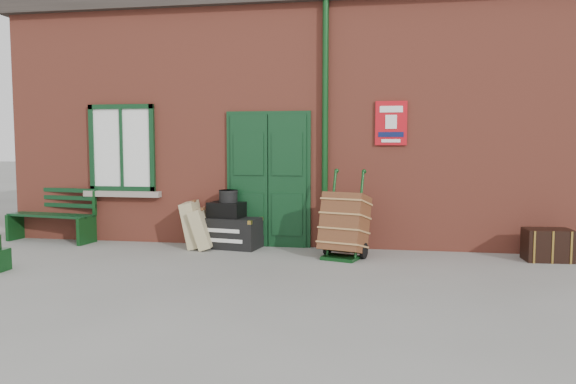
% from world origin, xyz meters
% --- Properties ---
extents(ground, '(80.00, 80.00, 0.00)m').
position_xyz_m(ground, '(0.00, 0.00, 0.00)').
color(ground, gray).
rests_on(ground, ground).
extents(station_building, '(10.30, 4.30, 4.36)m').
position_xyz_m(station_building, '(-0.00, 3.49, 2.16)').
color(station_building, '#A14634').
rests_on(station_building, ground).
extents(bench, '(1.62, 0.70, 0.97)m').
position_xyz_m(bench, '(-4.17, 1.33, 0.49)').
color(bench, black).
rests_on(bench, ground).
extents(houdini_trunk, '(1.09, 0.72, 0.50)m').
position_xyz_m(houdini_trunk, '(-0.91, 1.25, 0.25)').
color(houdini_trunk, black).
rests_on(houdini_trunk, ground).
extents(strongbox, '(0.62, 0.49, 0.25)m').
position_xyz_m(strongbox, '(-0.96, 1.25, 0.63)').
color(strongbox, black).
rests_on(strongbox, houdini_trunk).
extents(hatbox, '(0.35, 0.35, 0.20)m').
position_xyz_m(hatbox, '(-0.93, 1.25, 0.86)').
color(hatbox, black).
rests_on(hatbox, strongbox).
extents(suitcase_back, '(0.41, 0.57, 0.78)m').
position_xyz_m(suitcase_back, '(-1.50, 1.12, 0.39)').
color(suitcase_back, tan).
rests_on(suitcase_back, ground).
extents(suitcase_front, '(0.42, 0.52, 0.67)m').
position_xyz_m(suitcase_front, '(-1.32, 1.02, 0.34)').
color(suitcase_front, tan).
rests_on(suitcase_front, ground).
extents(porter_trolley, '(0.81, 0.84, 1.31)m').
position_xyz_m(porter_trolley, '(1.03, 0.74, 0.51)').
color(porter_trolley, '#0E3814').
rests_on(porter_trolley, ground).
extents(dark_trunk, '(0.68, 0.47, 0.47)m').
position_xyz_m(dark_trunk, '(4.00, 1.03, 0.24)').
color(dark_trunk, black).
rests_on(dark_trunk, ground).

